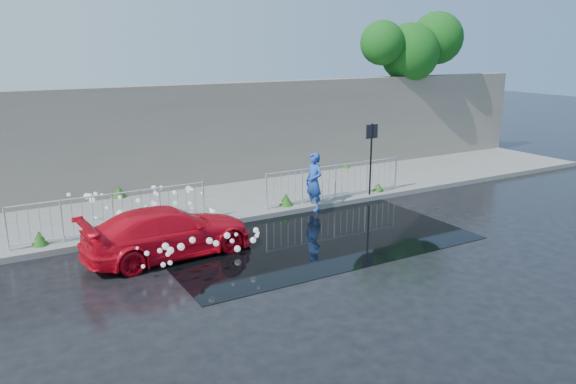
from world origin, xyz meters
The scene contains 13 objects.
ground centered at (0.00, 0.00, 0.00)m, with size 90.00×90.00×0.00m, color black.
pavement centered at (0.00, 5.00, 0.07)m, with size 30.00×4.00×0.15m, color #62615D.
curb centered at (0.00, 3.00, 0.08)m, with size 30.00×0.25×0.16m, color #62615D.
retaining_wall centered at (0.00, 7.20, 1.90)m, with size 30.00×0.60×3.50m, color #6E675C.
puddle centered at (0.50, 1.00, 0.01)m, with size 8.00×5.00×0.01m, color black.
sign_post centered at (4.20, 3.10, 1.72)m, with size 0.45×0.06×2.50m.
tree centered at (9.75, 7.42, 4.83)m, with size 5.02×2.47×6.32m.
railing_left centered at (-4.00, 3.35, 0.74)m, with size 5.05×0.05×1.10m.
railing_right centered at (3.00, 3.35, 0.74)m, with size 5.05×0.05×1.10m.
weeds centered at (-0.54, 4.48, 0.32)m, with size 12.17×3.93×0.38m.
water_spray centered at (-2.97, 2.37, 0.68)m, with size 3.57×5.50×1.02m.
red_car centered at (-3.14, 1.50, 0.60)m, with size 1.67×4.10×1.19m, color red.
person centered at (1.96, 3.00, 0.89)m, with size 0.65×0.43×1.79m, color #214AA9.
Camera 1 is at (-7.06, -10.95, 4.95)m, focal length 35.00 mm.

